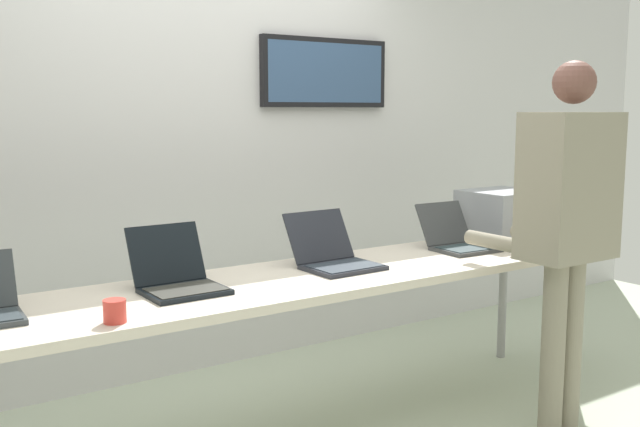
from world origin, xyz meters
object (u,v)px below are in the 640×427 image
Objects in this scene: laptop_station_1 at (178,276)px; person at (566,212)px; equipment_box at (502,215)px; coffee_mug at (115,311)px; laptop_station_2 at (334,255)px; workbench at (310,284)px; laptop_station_3 at (457,239)px.

laptop_station_1 is 1.76m from person.
equipment_box is 2.44m from coffee_mug.
laptop_station_2 is 1.21m from coffee_mug.
equipment_box is at bearing 60.49° from person.
workbench is at bearing -174.48° from equipment_box.
coffee_mug is (-1.17, -0.31, -0.02)m from laptop_station_2.
laptop_station_1 reaches higher than workbench.
coffee_mug is at bearing -170.86° from equipment_box.
laptop_station_1 is at bearing -177.77° from equipment_box.
laptop_station_3 is (-0.44, -0.08, -0.09)m from equipment_box.
laptop_station_2 is at bearing 19.98° from workbench.
coffee_mug is at bearing -164.91° from laptop_station_2.
person reaches higher than equipment_box.
person is (0.01, -0.68, 0.22)m from laptop_station_3.
laptop_station_3 is at bearing 8.86° from coffee_mug.
coffee_mug is (-2.41, -0.39, -0.10)m from equipment_box.
person reaches higher than laptop_station_2.
workbench is 8.31× the size of laptop_station_2.
workbench is 1.21m from person.
laptop_station_2 is (0.18, 0.06, 0.11)m from workbench.
person reaches higher than workbench.
workbench is at bearing 147.85° from person.
person is at bearing -10.64° from coffee_mug.
laptop_station_3 reaches higher than workbench.
equipment_box is 1.03× the size of laptop_station_2.
coffee_mug reaches higher than workbench.
workbench is 8.07× the size of equipment_box.
laptop_station_2 is at bearing 179.51° from laptop_station_3.
laptop_station_3 is (0.81, -0.01, -0.00)m from laptop_station_2.
coffee_mug is at bearing -140.17° from laptop_station_1.
coffee_mug is (-0.37, -0.31, -0.02)m from laptop_station_1.
laptop_station_3 is (1.60, -0.00, -0.00)m from laptop_station_1.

